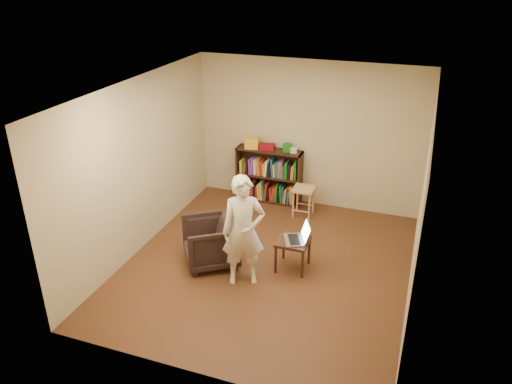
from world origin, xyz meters
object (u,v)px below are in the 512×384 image
(side_table, at_px, (293,245))
(armchair, at_px, (210,242))
(laptop, at_px, (298,237))
(person, at_px, (243,231))
(stool, at_px, (304,193))
(bookshelf, at_px, (269,178))

(side_table, bearing_deg, armchair, -167.26)
(side_table, distance_m, laptop, 0.16)
(laptop, bearing_deg, person, -71.81)
(stool, xyz_separation_m, armchair, (-0.90, -1.91, -0.08))
(stool, distance_m, laptop, 1.66)
(person, bearing_deg, stool, 59.53)
(bookshelf, bearing_deg, armchair, -93.74)
(bookshelf, distance_m, armchair, 2.30)
(stool, xyz_separation_m, person, (-0.27, -2.18, 0.37))
(armchair, relative_size, person, 0.48)
(stool, relative_size, person, 0.33)
(laptop, distance_m, person, 0.87)
(side_table, distance_m, person, 0.87)
(stool, distance_m, person, 2.23)
(armchair, bearing_deg, person, 32.55)
(armchair, height_order, person, person)
(stool, xyz_separation_m, laptop, (0.34, -1.62, 0.10))
(bookshelf, xyz_separation_m, person, (0.48, -2.56, 0.35))
(armchair, height_order, side_table, armchair)
(stool, distance_m, armchair, 2.11)
(armchair, bearing_deg, stool, 120.69)
(stool, bearing_deg, person, -97.18)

